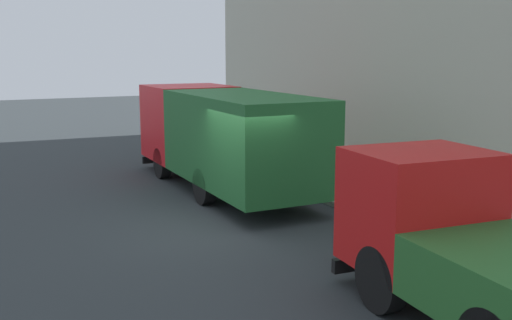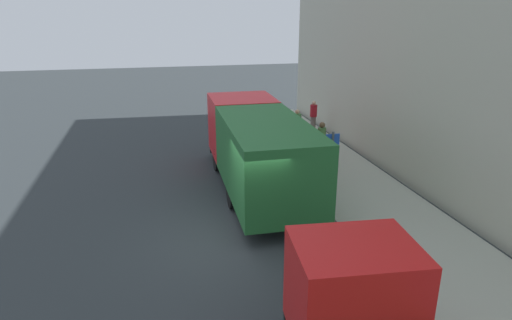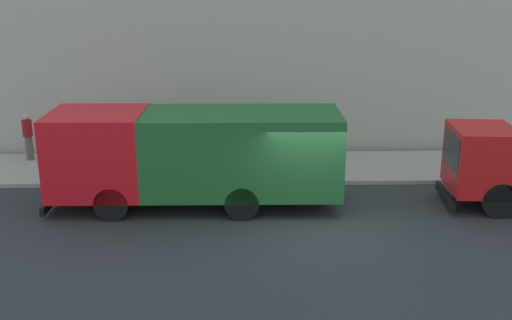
{
  "view_description": "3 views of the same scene",
  "coord_description": "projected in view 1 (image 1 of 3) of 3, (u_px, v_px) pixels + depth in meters",
  "views": [
    {
      "loc": [
        -5.23,
        -11.82,
        3.82
      ],
      "look_at": [
        1.14,
        0.76,
        1.26
      ],
      "focal_mm": 41.77,
      "sensor_mm": 36.0,
      "label": 1
    },
    {
      "loc": [
        -1.95,
        -10.77,
        6.02
      ],
      "look_at": [
        0.86,
        1.27,
        1.78
      ],
      "focal_mm": 30.71,
      "sensor_mm": 36.0,
      "label": 2
    },
    {
      "loc": [
        -15.44,
        1.94,
        6.46
      ],
      "look_at": [
        0.86,
        1.5,
        1.51
      ],
      "focal_mm": 43.11,
      "sensor_mm": 36.0,
      "label": 3
    }
  ],
  "objects": [
    {
      "name": "pedestrian_standing",
      "position": [
        249.0,
        130.0,
        21.4
      ],
      "size": [
        0.49,
        0.49,
        1.75
      ],
      "rotation": [
        0.0,
        0.0,
        5.77
      ],
      "color": "#4D3C55",
      "rests_on": "sidewalk"
    },
    {
      "name": "building_facade",
      "position": [
        466.0,
        14.0,
        15.61
      ],
      "size": [
        0.5,
        30.0,
        9.6
      ],
      "primitive_type": "cube",
      "color": "#B6B5A1",
      "rests_on": "ground"
    },
    {
      "name": "ground",
      "position": [
        226.0,
        224.0,
        13.38
      ],
      "size": [
        80.0,
        80.0,
        0.0
      ],
      "primitive_type": "plane",
      "color": "#2C3235"
    },
    {
      "name": "large_utility_truck",
      "position": [
        223.0,
        133.0,
        16.53
      ],
      "size": [
        2.58,
        8.29,
        2.77
      ],
      "rotation": [
        0.0,
        0.0,
        -0.01
      ],
      "color": "red",
      "rests_on": "ground"
    },
    {
      "name": "small_flatbed_truck",
      "position": [
        478.0,
        252.0,
        8.15
      ],
      "size": [
        2.54,
        5.58,
        2.33
      ],
      "rotation": [
        0.0,
        0.0,
        -0.09
      ],
      "color": "red",
      "rests_on": "ground"
    },
    {
      "name": "pedestrian_third",
      "position": [
        260.0,
        123.0,
        24.0
      ],
      "size": [
        0.49,
        0.49,
        1.64
      ],
      "rotation": [
        0.0,
        0.0,
        0.79
      ],
      "color": "#5B5049",
      "rests_on": "sidewalk"
    },
    {
      "name": "traffic_cone_orange",
      "position": [
        242.0,
        147.0,
        21.32
      ],
      "size": [
        0.48,
        0.48,
        0.69
      ],
      "primitive_type": "cone",
      "color": "orange",
      "rests_on": "sidewalk"
    },
    {
      "name": "street_sign_post",
      "position": [
        320.0,
        140.0,
        15.63
      ],
      "size": [
        0.44,
        0.08,
        2.38
      ],
      "color": "#4C5156",
      "rests_on": "sidewalk"
    },
    {
      "name": "pedestrian_walking",
      "position": [
        286.0,
        138.0,
        19.72
      ],
      "size": [
        0.38,
        0.38,
        1.67
      ],
      "rotation": [
        0.0,
        0.0,
        1.43
      ],
      "color": "#463C4B",
      "rests_on": "sidewalk"
    },
    {
      "name": "sidewalk",
      "position": [
        392.0,
        199.0,
        15.47
      ],
      "size": [
        3.44,
        30.0,
        0.13
      ],
      "primitive_type": "cube",
      "color": "#A7AB9A",
      "rests_on": "ground"
    }
  ]
}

